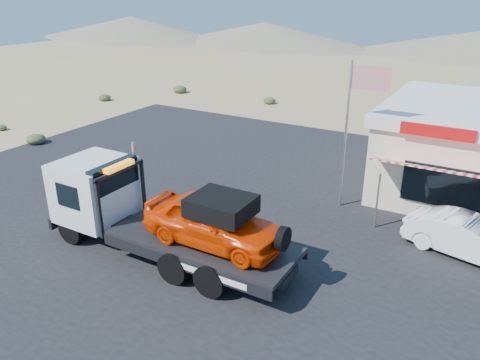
{
  "coord_description": "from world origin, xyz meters",
  "views": [
    {
      "loc": [
        10.05,
        -13.01,
        8.54
      ],
      "look_at": [
        1.47,
        1.71,
        1.5
      ],
      "focal_mm": 35.0,
      "sensor_mm": 36.0,
      "label": 1
    }
  ],
  "objects": [
    {
      "name": "ground",
      "position": [
        0.0,
        0.0,
        0.0
      ],
      "size": [
        120.0,
        120.0,
        0.0
      ],
      "primitive_type": "plane",
      "color": "#967A55",
      "rests_on": "ground"
    },
    {
      "name": "asphalt_lot",
      "position": [
        2.0,
        3.0,
        0.01
      ],
      "size": [
        32.0,
        24.0,
        0.02
      ],
      "primitive_type": "cube",
      "color": "black",
      "rests_on": "ground"
    },
    {
      "name": "tow_truck",
      "position": [
        0.76,
        -2.28,
        1.61
      ],
      "size": [
        8.92,
        2.65,
        2.98
      ],
      "color": "black",
      "rests_on": "asphalt_lot"
    },
    {
      "name": "white_sedan",
      "position": [
        9.74,
        2.87,
        0.7
      ],
      "size": [
        4.36,
        2.32,
        1.36
      ],
      "primitive_type": "imported",
      "rotation": [
        0.0,
        0.0,
        1.35
      ],
      "color": "white",
      "rests_on": "asphalt_lot"
    },
    {
      "name": "flagpole",
      "position": [
        4.93,
        4.5,
        3.76
      ],
      "size": [
        1.55,
        0.1,
        6.0
      ],
      "color": "#99999E",
      "rests_on": "asphalt_lot"
    },
    {
      "name": "desert_scrub",
      "position": [
        -13.86,
        8.62,
        0.29
      ],
      "size": [
        25.38,
        33.34,
        0.67
      ],
      "color": "#324123",
      "rests_on": "ground"
    },
    {
      "name": "distant_hills",
      "position": [
        -9.77,
        55.14,
        1.89
      ],
      "size": [
        126.0,
        48.0,
        4.2
      ],
      "color": "#726B59",
      "rests_on": "ground"
    }
  ]
}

